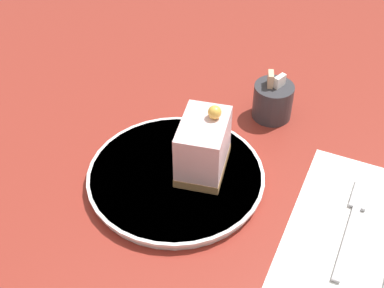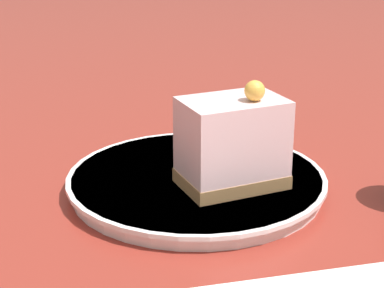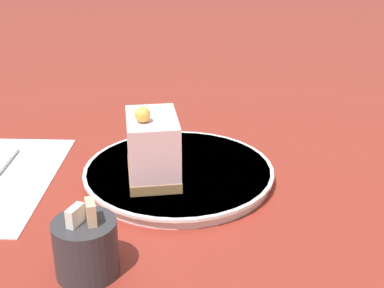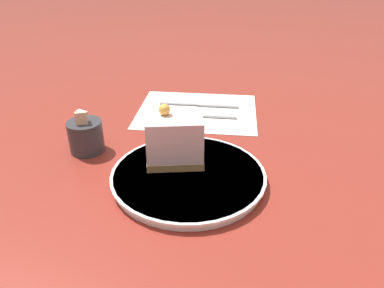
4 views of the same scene
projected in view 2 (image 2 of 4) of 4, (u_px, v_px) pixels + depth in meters
name	position (u px, v px, depth m)	size (l,w,h in m)	color
ground_plane	(239.00, 188.00, 0.60)	(4.00, 4.00, 0.00)	maroon
plate	(196.00, 181.00, 0.60)	(0.24, 0.24, 0.02)	white
cake_slice	(232.00, 143.00, 0.56)	(0.07, 0.10, 0.10)	#9E7547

